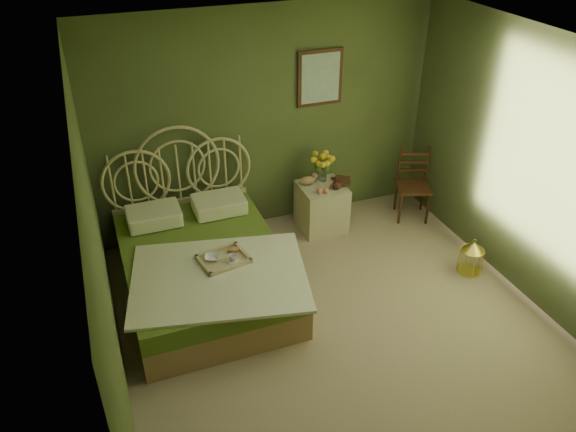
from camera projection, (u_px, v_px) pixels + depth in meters
name	position (u px, v px, depth m)	size (l,w,h in m)	color
floor	(346.00, 337.00, 5.29)	(4.50, 4.50, 0.00)	tan
ceiling	(366.00, 62.00, 3.92)	(4.50, 4.50, 0.00)	silver
wall_back	(267.00, 122.00, 6.40)	(4.00, 4.00, 0.00)	#536334
wall_left	(103.00, 272.00, 4.00)	(4.50, 4.50, 0.00)	#536334
wall_right	(549.00, 180.00, 5.20)	(4.50, 4.50, 0.00)	#536334
wall_art	(320.00, 78.00, 6.33)	(0.54, 0.04, 0.64)	#3A1B0F
bed	(203.00, 265.00, 5.72)	(1.83, 2.31, 1.43)	#AB8155
nightstand	(322.00, 201.00, 6.73)	(0.52, 0.52, 1.00)	beige
chair	(411.00, 179.00, 6.93)	(0.51, 0.51, 0.89)	#3A1B0F
birdcage	(471.00, 257.00, 6.06)	(0.25, 0.25, 0.38)	gold
book_lower	(335.00, 182.00, 6.67)	(0.16, 0.21, 0.02)	#381E0F
book_upper	(336.00, 180.00, 6.66)	(0.17, 0.24, 0.02)	#472819
cereal_bowl	(212.00, 258.00, 5.40)	(0.14, 0.14, 0.04)	white
coffee_cup	(233.00, 258.00, 5.35)	(0.08, 0.08, 0.08)	white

